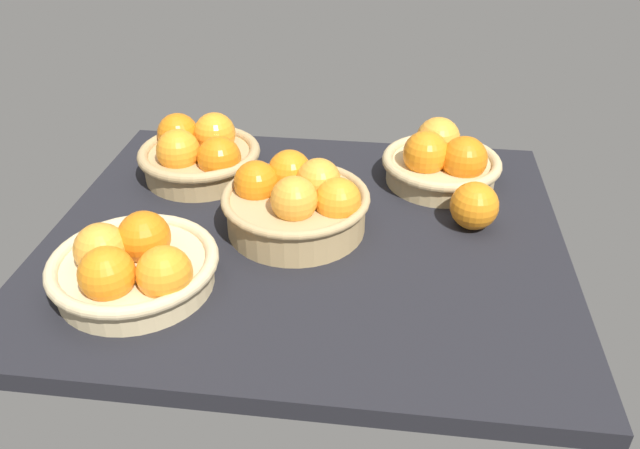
% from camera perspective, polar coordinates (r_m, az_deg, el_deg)
% --- Properties ---
extents(market_tray, '(0.84, 0.72, 0.03)m').
position_cam_1_polar(market_tray, '(1.05, -1.31, -1.41)').
color(market_tray, black).
rests_on(market_tray, ground).
extents(basket_far_right, '(0.22, 0.22, 0.11)m').
position_cam_1_polar(basket_far_right, '(1.20, 10.89, 5.64)').
color(basket_far_right, tan).
rests_on(basket_far_right, market_tray).
extents(basket_near_left, '(0.24, 0.24, 0.11)m').
position_cam_1_polar(basket_near_left, '(0.94, -16.52, -3.56)').
color(basket_near_left, '#D3BC8C').
rests_on(basket_near_left, market_tray).
extents(basket_far_left, '(0.23, 0.23, 0.11)m').
position_cam_1_polar(basket_far_left, '(1.22, -10.84, 6.28)').
color(basket_far_left, tan).
rests_on(basket_far_left, market_tray).
extents(basket_center, '(0.24, 0.24, 0.12)m').
position_cam_1_polar(basket_center, '(1.03, -2.09, 2.06)').
color(basket_center, tan).
rests_on(basket_center, market_tray).
extents(loose_orange_front_gap, '(0.08, 0.08, 0.08)m').
position_cam_1_polar(loose_orange_front_gap, '(1.07, 13.74, 1.65)').
color(loose_orange_front_gap, orange).
rests_on(loose_orange_front_gap, market_tray).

